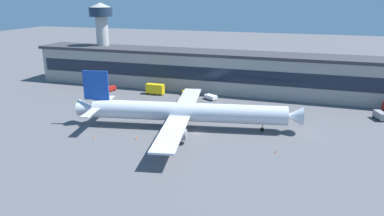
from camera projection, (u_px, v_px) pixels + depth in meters
ground_plane at (197, 133)px, 101.97m from camera, size 600.00×600.00×0.00m
terminal_building at (232, 72)px, 144.24m from camera, size 174.51×15.92×16.02m
airliner at (185, 112)px, 104.60m from camera, size 66.25×57.24×16.58m
control_tower at (102, 33)px, 160.55m from camera, size 10.21×10.21×34.82m
belt_loader at (109, 89)px, 145.74m from camera, size 3.89×6.70×1.95m
crew_van at (380, 115)px, 112.73m from camera, size 3.72×5.63×2.55m
catering_truck at (155, 89)px, 141.47m from camera, size 7.24×2.74×4.15m
follow_me_car at (185, 93)px, 140.00m from camera, size 4.10×4.69×1.85m
pushback_tractor at (210, 97)px, 134.65m from camera, size 5.46×4.67×1.75m
traffic_cone_0 at (276, 152)px, 89.18m from camera, size 0.45×0.45×0.56m
traffic_cone_1 at (157, 137)px, 98.36m from camera, size 0.48×0.48×0.60m
traffic_cone_2 at (136, 138)px, 97.46m from camera, size 0.54×0.54×0.68m
traffic_cone_3 at (94, 138)px, 97.74m from camera, size 0.45×0.45×0.56m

